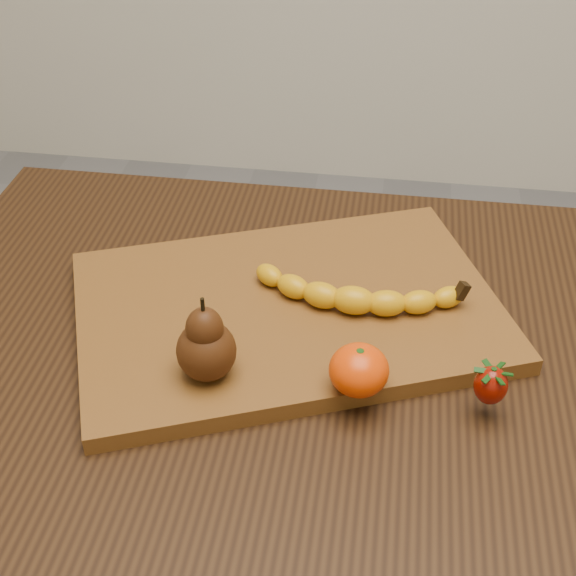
% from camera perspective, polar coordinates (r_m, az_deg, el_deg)
% --- Properties ---
extents(table, '(1.00, 0.70, 0.76)m').
position_cam_1_polar(table, '(0.89, 4.06, -10.10)').
color(table, black).
rests_on(table, ground).
extents(cutting_board, '(0.53, 0.45, 0.02)m').
position_cam_1_polar(cutting_board, '(0.88, 0.00, -1.56)').
color(cutting_board, brown).
rests_on(cutting_board, table).
extents(banana, '(0.20, 0.06, 0.03)m').
position_cam_1_polar(banana, '(0.85, 4.68, -0.87)').
color(banana, '#E5A50A').
rests_on(banana, cutting_board).
extents(pear, '(0.06, 0.06, 0.09)m').
position_cam_1_polar(pear, '(0.76, -5.90, -3.55)').
color(pear, '#401F0A').
rests_on(pear, cutting_board).
extents(mandarin, '(0.06, 0.06, 0.05)m').
position_cam_1_polar(mandarin, '(0.76, 5.07, -5.84)').
color(mandarin, '#F03F02').
rests_on(mandarin, cutting_board).
extents(strawberry, '(0.03, 0.03, 0.04)m').
position_cam_1_polar(strawberry, '(0.77, 14.24, -6.63)').
color(strawberry, '#830F03').
rests_on(strawberry, cutting_board).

